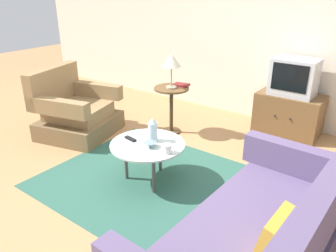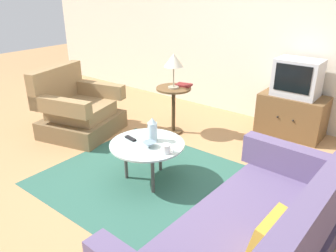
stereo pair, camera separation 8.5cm
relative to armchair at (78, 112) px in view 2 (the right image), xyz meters
The scene contains 15 objects.
ground_plane 1.61m from the armchair, 12.53° to the right, with size 16.00×16.00×0.00m, color #AD7F51.
back_wall 2.81m from the armchair, 53.69° to the left, with size 9.00×0.12×2.70m, color beige.
area_rug 1.63m from the armchair, 12.17° to the right, with size 2.07×1.83×0.00m, color #2D5B4C.
armchair is the anchor object (origin of this frame).
couch 3.08m from the armchair, 16.69° to the right, with size 0.98×1.90×0.84m.
coffee_table 1.60m from the armchair, 12.22° to the right, with size 0.76×0.76×0.43m.
side_table 1.32m from the armchair, 38.30° to the left, with size 0.47×0.47×0.64m.
tv_stand 2.91m from the armchair, 37.01° to the left, with size 0.84×0.52×0.55m.
television 2.95m from the armchair, 36.98° to the left, with size 0.56×0.40×0.48m.
table_lamp 1.48m from the armchair, 37.35° to the left, with size 0.25×0.25×0.45m.
vase 1.61m from the armchair, ahead, with size 0.10×0.10×0.25m.
mug 1.90m from the armchair, 11.71° to the right, with size 0.13×0.09×0.09m.
bowl 1.69m from the armchair, 13.27° to the right, with size 0.13×0.13×0.05m.
tv_remote_dark 1.43m from the armchair, 15.39° to the right, with size 0.15×0.07×0.02m.
book 1.49m from the armchair, 41.34° to the left, with size 0.23×0.19×0.03m.
Camera 2 is at (2.05, -2.23, 1.90)m, focal length 35.53 mm.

